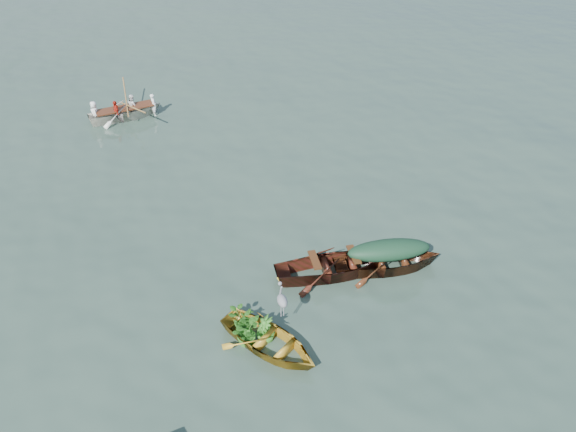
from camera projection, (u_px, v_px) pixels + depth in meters
name	position (u px, v px, depth m)	size (l,w,h in m)	color
ground	(336.00, 330.00, 13.07)	(140.00, 140.00, 0.00)	#374D40
yellow_dinghy	(269.00, 348.00, 12.64)	(1.35, 3.11, 0.84)	gold
green_tarp_boat	(386.00, 269.00, 14.78)	(1.23, 3.97, 0.90)	#552714
open_wooden_boat	(333.00, 275.00, 14.61)	(1.33, 4.26, 0.99)	#521C14
rowed_boat	(127.00, 119.00, 21.86)	(1.18, 3.92, 0.91)	white
green_tarp_cover	(389.00, 249.00, 14.35)	(0.68, 2.18, 0.52)	#15341F
thwart_benches	(334.00, 260.00, 14.30)	(0.80, 2.13, 0.04)	#42230F
heron	(282.00, 306.00, 12.49)	(0.28, 0.40, 0.92)	gray
dinghy_weeds	(250.00, 314.00, 12.50)	(0.70, 0.90, 0.60)	#2B701D
rowers	(123.00, 99.00, 21.36)	(1.06, 2.75, 0.76)	white
oars	(124.00, 107.00, 21.57)	(2.60, 0.60, 0.06)	olive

